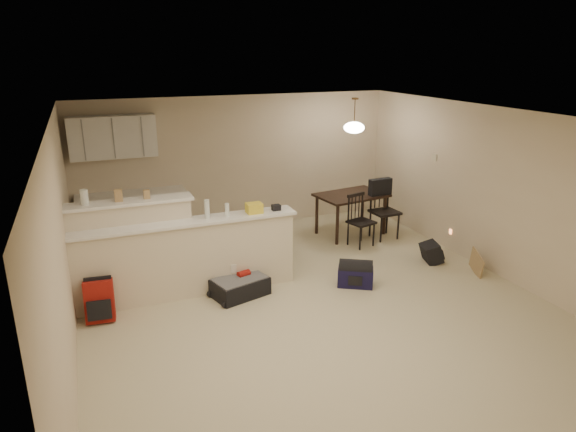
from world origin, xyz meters
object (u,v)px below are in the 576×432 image
suitcase (240,287)px  dining_table (351,199)px  black_daypack (431,253)px  pendant_lamp (354,127)px  dining_chair_near (361,221)px  navy_duffel (355,277)px  red_backpack (99,301)px  dining_chair_far (385,210)px

suitcase → dining_table: bearing=16.2°
dining_table → black_daypack: (0.58, -1.67, -0.52)m
dining_table → suitcase: bearing=-156.0°
pendant_lamp → black_daypack: bearing=-70.8°
dining_chair_near → navy_duffel: size_ratio=1.82×
suitcase → black_daypack: size_ratio=2.10×
suitcase → pendant_lamp: bearing=16.2°
dining_chair_near → black_daypack: dining_chair_near is taller
pendant_lamp → red_backpack: (-4.48, -1.67, -1.73)m
red_backpack → navy_duffel: red_backpack is taller
red_backpack → black_daypack: 5.06m
red_backpack → black_daypack: size_ratio=1.51×
dining_table → red_backpack: 4.80m
pendant_lamp → black_daypack: pendant_lamp is taller
dining_table → navy_duffel: dining_table is taller
dining_table → suitcase: 3.17m
dining_chair_far → navy_duffel: size_ratio=2.08×
dining_chair_far → navy_duffel: 2.18m
suitcase → black_daypack: (3.22, 0.00, 0.03)m
black_daypack → suitcase: bearing=106.1°
red_backpack → dining_chair_far: bearing=19.6°
dining_table → dining_chair_far: 0.64m
navy_duffel → black_daypack: black_daypack is taller
red_backpack → black_daypack: (5.06, 0.00, -0.11)m
pendant_lamp → black_daypack: 2.55m
red_backpack → navy_duffel: 3.51m
pendant_lamp → red_backpack: 5.08m
pendant_lamp → dining_chair_far: bearing=-41.4°
navy_duffel → black_daypack: (1.57, 0.32, 0.02)m
dining_chair_near → black_daypack: 1.31m
dining_chair_far → dining_chair_near: bearing=-165.6°
dining_chair_far → black_daypack: size_ratio=2.98×
pendant_lamp → dining_chair_far: pendant_lamp is taller
dining_chair_near → red_backpack: size_ratio=1.73×
pendant_lamp → navy_duffel: 2.90m
dining_chair_far → suitcase: dining_chair_far is taller
red_backpack → navy_duffel: (3.49, -0.32, -0.13)m
dining_table → dining_chair_near: dining_chair_near is taller
dining_chair_far → dining_table: bearing=135.3°
suitcase → red_backpack: 1.85m
navy_duffel → pendant_lamp: bearing=93.9°
dining_chair_near → dining_chair_far: size_ratio=0.88×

